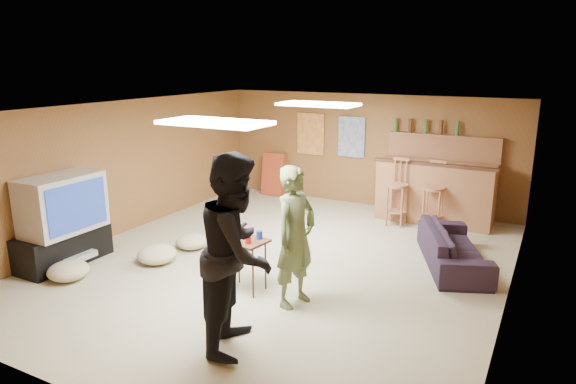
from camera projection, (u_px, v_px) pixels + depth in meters
The scene contains 32 objects.
ground at pixel (282, 262), 7.41m from camera, with size 7.00×7.00×0.00m, color tan.
ceiling at pixel (281, 109), 6.86m from camera, with size 6.00×7.00×0.02m, color silver.
wall_back at pixel (366, 150), 10.13m from camera, with size 6.00×0.02×2.20m, color brown.
wall_front at pixel (74, 281), 4.15m from camera, with size 6.00×0.02×2.20m, color brown.
wall_left at pixel (123, 168), 8.50m from camera, with size 0.02×7.00×2.20m, color brown.
wall_right at pixel (515, 218), 5.78m from camera, with size 0.02×7.00×2.20m, color brown.
tv_stand at pixel (64, 247), 7.30m from camera, with size 0.55×1.30×0.50m, color black.
dvd_box at pixel (75, 256), 7.23m from camera, with size 0.35×0.50×0.08m, color #B2B2B7.
tv_body at pixel (62, 204), 7.11m from camera, with size 0.60×1.10×0.80m, color #B2B2B7.
tv_screen at pixel (78, 207), 6.97m from camera, with size 0.02×0.95×0.65m, color navy.
bar_counter at pixel (435, 192), 9.12m from camera, with size 2.00×0.60×1.10m, color brown.
bar_lip at pixel (434, 164), 8.77m from camera, with size 2.10×0.12×0.05m, color #3D2013.
bar_shelf at pixel (444, 136), 9.27m from camera, with size 2.00×0.18×0.05m, color brown.
bar_backing at pixel (443, 152), 9.36m from camera, with size 2.00×0.14×0.60m, color brown.
poster_left at pixel (311, 134), 10.58m from camera, with size 0.60×0.03×0.85m, color #BF3F26.
poster_right at pixel (352, 137), 10.17m from camera, with size 0.55×0.03×0.80m, color #334C99.
folding_chair_stack at pixel (273, 174), 11.03m from camera, with size 0.50×0.14×0.90m, color #B13F20.
ceiling_panel_front at pixel (215, 123), 5.59m from camera, with size 1.20×0.60×0.04m, color white.
ceiling_panel_back at pixel (318, 104), 7.90m from camera, with size 1.20×0.60×0.04m, color white.
person_olive at pixel (295, 237), 5.96m from camera, with size 0.61×0.40×1.68m, color #59683C.
person_black at pixel (237, 252), 5.04m from camera, with size 0.97×0.76×2.00m, color black.
sofa at pixel (453, 247), 7.23m from camera, with size 1.85×0.72×0.54m, color black.
tray_table at pixel (246, 265), 6.43m from camera, with size 0.52×0.42×0.68m, color #3D2013.
cup_red_near at pixel (242, 232), 6.44m from camera, with size 0.09×0.09×0.12m, color #AB1A0B.
cup_red_far at pixel (248, 240), 6.20m from camera, with size 0.07×0.07×0.10m, color #AB1A0B.
cup_blue at pixel (259, 235), 6.35m from camera, with size 0.08×0.08×0.11m, color navy.
bar_stool_left at pixel (397, 196), 8.94m from camera, with size 0.34×0.34×1.07m, color brown, non-canonical shape.
bar_stool_right at pixel (434, 196), 8.72m from camera, with size 0.37×0.37×1.18m, color brown, non-canonical shape.
cushion_near_tv at pixel (157, 254), 7.36m from camera, with size 0.56×0.56×0.25m, color tan.
cushion_mid at pixel (192, 242), 7.93m from camera, with size 0.49×0.49×0.22m, color tan.
cushion_far at pixel (69, 271), 6.80m from camera, with size 0.54×0.54×0.24m, color tan.
bottle_row at pixel (426, 126), 9.37m from camera, with size 1.20×0.08×0.26m, color #3F7233, non-canonical shape.
Camera 1 is at (3.33, -6.07, 2.83)m, focal length 32.00 mm.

